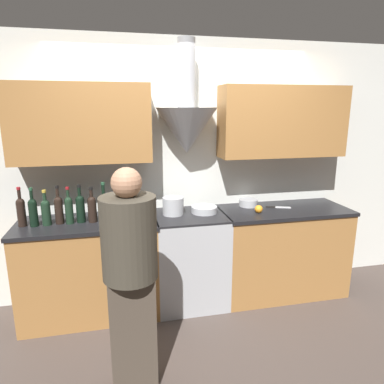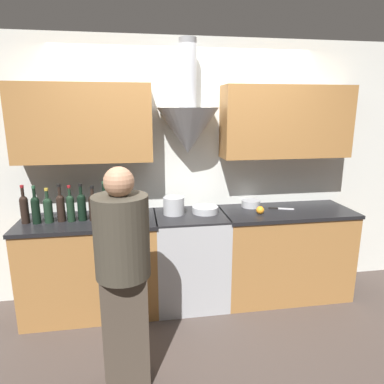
# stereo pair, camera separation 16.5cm
# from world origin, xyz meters

# --- Properties ---
(ground_plane) EXTENTS (12.00, 12.00, 0.00)m
(ground_plane) POSITION_xyz_m (0.00, 0.00, 0.00)
(ground_plane) COLOR #423833
(wall_back) EXTENTS (8.40, 0.59, 2.60)m
(wall_back) POSITION_xyz_m (0.01, 0.59, 1.48)
(wall_back) COLOR silver
(wall_back) RESTS_ON ground_plane
(counter_left) EXTENTS (1.26, 0.62, 0.93)m
(counter_left) POSITION_xyz_m (-0.96, 0.32, 0.47)
(counter_left) COLOR #9E6B38
(counter_left) RESTS_ON ground_plane
(counter_right) EXTENTS (1.32, 0.62, 0.93)m
(counter_right) POSITION_xyz_m (0.99, 0.32, 0.47)
(counter_right) COLOR #9E6B38
(counter_right) RESTS_ON ground_plane
(stove_range) EXTENTS (0.69, 0.60, 0.93)m
(stove_range) POSITION_xyz_m (0.00, 0.33, 0.47)
(stove_range) COLOR #A8AAAF
(stove_range) RESTS_ON ground_plane
(wine_bottle_0) EXTENTS (0.07, 0.07, 0.35)m
(wine_bottle_0) POSITION_xyz_m (-1.50, 0.32, 1.07)
(wine_bottle_0) COLOR black
(wine_bottle_0) RESTS_ON counter_left
(wine_bottle_1) EXTENTS (0.07, 0.07, 0.34)m
(wine_bottle_1) POSITION_xyz_m (-1.40, 0.29, 1.07)
(wine_bottle_1) COLOR black
(wine_bottle_1) RESTS_ON counter_left
(wine_bottle_2) EXTENTS (0.08, 0.08, 0.32)m
(wine_bottle_2) POSITION_xyz_m (-1.29, 0.30, 1.06)
(wine_bottle_2) COLOR black
(wine_bottle_2) RESTS_ON counter_left
(wine_bottle_3) EXTENTS (0.07, 0.07, 0.35)m
(wine_bottle_3) POSITION_xyz_m (-1.19, 0.32, 1.07)
(wine_bottle_3) COLOR black
(wine_bottle_3) RESTS_ON counter_left
(wine_bottle_4) EXTENTS (0.07, 0.07, 0.33)m
(wine_bottle_4) POSITION_xyz_m (-1.10, 0.30, 1.07)
(wine_bottle_4) COLOR black
(wine_bottle_4) RESTS_ON counter_left
(wine_bottle_5) EXTENTS (0.08, 0.08, 0.34)m
(wine_bottle_5) POSITION_xyz_m (-1.01, 0.32, 1.07)
(wine_bottle_5) COLOR black
(wine_bottle_5) RESTS_ON counter_left
(wine_bottle_6) EXTENTS (0.08, 0.08, 0.32)m
(wine_bottle_6) POSITION_xyz_m (-0.90, 0.30, 1.06)
(wine_bottle_6) COLOR black
(wine_bottle_6) RESTS_ON counter_left
(wine_bottle_7) EXTENTS (0.08, 0.08, 0.36)m
(wine_bottle_7) POSITION_xyz_m (-0.80, 0.30, 1.08)
(wine_bottle_7) COLOR black
(wine_bottle_7) RESTS_ON counter_left
(stock_pot) EXTENTS (0.20, 0.20, 0.17)m
(stock_pot) POSITION_xyz_m (-0.15, 0.37, 1.01)
(stock_pot) COLOR #A8AAAF
(stock_pot) RESTS_ON stove_range
(mixing_bowl) EXTENTS (0.26, 0.26, 0.06)m
(mixing_bowl) POSITION_xyz_m (0.15, 0.36, 0.96)
(mixing_bowl) COLOR #A8AAAF
(mixing_bowl) RESTS_ON stove_range
(orange_fruit) EXTENTS (0.08, 0.08, 0.08)m
(orange_fruit) POSITION_xyz_m (0.67, 0.24, 0.97)
(orange_fruit) COLOR orange
(orange_fruit) RESTS_ON counter_right
(saucepan) EXTENTS (0.19, 0.19, 0.07)m
(saucepan) POSITION_xyz_m (0.67, 0.49, 0.96)
(saucepan) COLOR #A8AAAF
(saucepan) RESTS_ON counter_right
(chefs_knife) EXTENTS (0.25, 0.11, 0.01)m
(chefs_knife) POSITION_xyz_m (0.95, 0.37, 0.93)
(chefs_knife) COLOR silver
(chefs_knife) RESTS_ON counter_right
(person_foreground_left) EXTENTS (0.36, 0.36, 1.58)m
(person_foreground_left) POSITION_xyz_m (-0.61, -0.65, 0.86)
(person_foreground_left) COLOR #473D33
(person_foreground_left) RESTS_ON ground_plane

